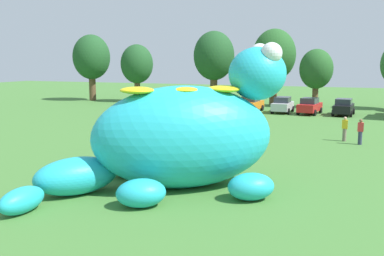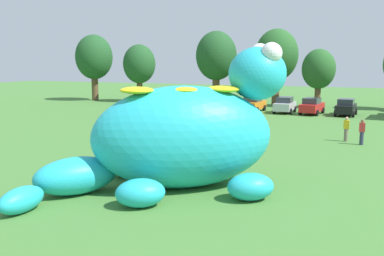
{
  "view_description": "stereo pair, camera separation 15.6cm",
  "coord_description": "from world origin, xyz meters",
  "views": [
    {
      "loc": [
        8.66,
        -18.35,
        5.52
      ],
      "look_at": [
        1.35,
        0.1,
        2.49
      ],
      "focal_mm": 41.23,
      "sensor_mm": 36.0,
      "label": 1
    },
    {
      "loc": [
        8.81,
        -18.3,
        5.52
      ],
      "look_at": [
        1.35,
        0.1,
        2.49
      ],
      "focal_mm": 41.23,
      "sensor_mm": 36.0,
      "label": 2
    }
  ],
  "objects": [
    {
      "name": "car_red",
      "position": [
        3.22,
        28.77,
        0.86
      ],
      "size": [
        2.34,
        4.29,
        1.72
      ],
      "color": "red",
      "rests_on": "ground"
    },
    {
      "name": "car_yellow",
      "position": [
        -9.57,
        27.66,
        0.86
      ],
      "size": [
        2.1,
        4.18,
        1.72
      ],
      "color": "yellow",
      "rests_on": "ground"
    },
    {
      "name": "car_black",
      "position": [
        6.58,
        28.96,
        0.86
      ],
      "size": [
        2.14,
        4.2,
        1.72
      ],
      "color": "black",
      "rests_on": "ground"
    },
    {
      "name": "spectator_wandering",
      "position": [
        -10.12,
        16.65,
        0.85
      ],
      "size": [
        0.38,
        0.26,
        1.71
      ],
      "color": "#2D334C",
      "rests_on": "ground"
    },
    {
      "name": "car_orange",
      "position": [
        -3.06,
        28.91,
        0.86
      ],
      "size": [
        2.19,
        4.22,
        1.72
      ],
      "color": "orange",
      "rests_on": "ground"
    },
    {
      "name": "giant_inflatable_creature",
      "position": [
        1.35,
        -0.93,
        2.31
      ],
      "size": [
        9.96,
        10.79,
        6.32
      ],
      "color": "#23B2C6",
      "rests_on": "ground"
    },
    {
      "name": "ground_plane",
      "position": [
        0.0,
        0.0,
        0.0
      ],
      "size": [
        160.0,
        160.0,
        0.0
      ],
      "primitive_type": "plane",
      "color": "#427533"
    },
    {
      "name": "tree_left",
      "position": [
        -20.32,
        34.61,
        5.05
      ],
      "size": [
        4.35,
        4.35,
        7.73
      ],
      "color": "brown",
      "rests_on": "ground"
    },
    {
      "name": "car_silver",
      "position": [
        0.38,
        28.95,
        0.86
      ],
      "size": [
        2.01,
        4.14,
        1.72
      ],
      "color": "#B7BABF",
      "rests_on": "ground"
    },
    {
      "name": "tree_centre_left",
      "position": [
        -2.31,
        37.25,
        6.2
      ],
      "size": [
        5.34,
        5.34,
        9.48
      ],
      "color": "brown",
      "rests_on": "ground"
    },
    {
      "name": "tree_mid_left",
      "position": [
        -9.88,
        36.11,
        6.1
      ],
      "size": [
        5.26,
        5.26,
        9.33
      ],
      "color": "brown",
      "rests_on": "ground"
    },
    {
      "name": "spectator_near_inflatable",
      "position": [
        7.4,
        13.53,
        0.85
      ],
      "size": [
        0.38,
        0.26,
        1.71
      ],
      "color": "#726656",
      "rests_on": "ground"
    },
    {
      "name": "car_green",
      "position": [
        -6.44,
        27.88,
        0.86
      ],
      "size": [
        2.21,
        4.23,
        1.72
      ],
      "color": "#1E7238",
      "rests_on": "ground"
    },
    {
      "name": "tree_far_left",
      "position": [
        -27.26,
        34.24,
        5.98
      ],
      "size": [
        5.15,
        5.15,
        9.15
      ],
      "color": "brown",
      "rests_on": "ground"
    },
    {
      "name": "spectator_mid_field",
      "position": [
        8.43,
        12.58,
        0.85
      ],
      "size": [
        0.38,
        0.26,
        1.71
      ],
      "color": "#2D334C",
      "rests_on": "ground"
    },
    {
      "name": "tree_centre",
      "position": [
        3.01,
        35.66,
        4.53
      ],
      "size": [
        3.9,
        3.9,
        6.92
      ],
      "color": "brown",
      "rests_on": "ground"
    },
    {
      "name": "spectator_by_cars",
      "position": [
        -3.83,
        20.07,
        0.85
      ],
      "size": [
        0.38,
        0.26,
        1.71
      ],
      "color": "#726656",
      "rests_on": "ground"
    }
  ]
}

